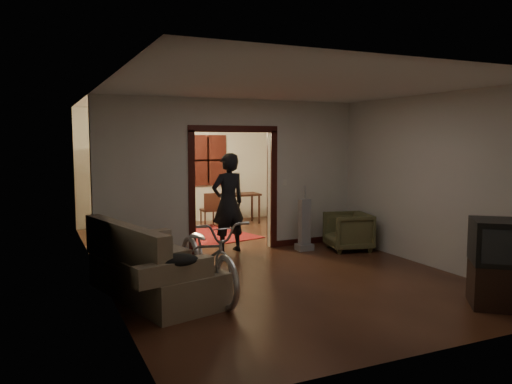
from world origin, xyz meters
TOP-DOWN VIEW (x-y plane):
  - floor at (0.00, 0.00)m, footprint 5.00×8.50m
  - ceiling at (0.00, 0.00)m, footprint 5.00×8.50m
  - wall_back at (0.00, 4.25)m, footprint 5.00×0.02m
  - wall_left at (-2.50, 0.00)m, footprint 0.02×8.50m
  - wall_right at (2.50, 0.00)m, footprint 0.02×8.50m
  - partition_wall at (0.00, 0.75)m, footprint 5.00×0.14m
  - door_casing at (0.00, 0.75)m, footprint 1.74×0.20m
  - far_window at (0.70, 4.21)m, footprint 0.98×0.06m
  - chandelier at (0.00, 2.50)m, footprint 0.24×0.24m
  - light_switch at (1.05, 0.68)m, footprint 0.08×0.01m
  - sofa at (-1.95, -1.38)m, footprint 1.48×2.33m
  - rolled_paper at (-1.85, -1.08)m, footprint 0.10×0.81m
  - jacket at (-1.90, -2.29)m, footprint 0.51×0.38m
  - bicycle at (-1.30, -1.61)m, footprint 0.78×2.03m
  - armchair at (1.98, -0.11)m, footprint 0.93×0.91m
  - tv_stand at (1.79, -3.52)m, footprint 0.81×0.82m
  - crt_tv at (1.79, -3.52)m, footprint 0.83×0.85m
  - vacuum at (1.23, 0.21)m, footprint 0.34×0.29m
  - person at (-0.12, 0.68)m, footprint 0.73×0.54m
  - oriental_rug at (0.05, 2.40)m, footprint 2.04×2.40m
  - locker at (-1.22, 3.95)m, footprint 1.04×0.68m
  - globe at (-1.22, 3.95)m, footprint 0.26×0.26m
  - desk at (1.26, 3.50)m, footprint 1.08×0.74m
  - desk_chair at (0.40, 3.28)m, footprint 0.46×0.46m

SIDE VIEW (x-z plane):
  - floor at x=0.00m, z-range -0.01..0.01m
  - oriental_rug at x=0.05m, z-range 0.00..0.02m
  - tv_stand at x=1.79m, z-range 0.00..0.55m
  - armchair at x=1.98m, z-range 0.00..0.71m
  - desk at x=1.26m, z-range 0.00..0.73m
  - desk_chair at x=0.40m, z-range 0.00..0.83m
  - vacuum at x=1.23m, z-range 0.00..0.97m
  - sofa at x=-1.95m, z-range 0.00..0.99m
  - bicycle at x=-1.30m, z-range 0.00..1.05m
  - rolled_paper at x=-1.85m, z-range 0.48..0.58m
  - jacket at x=-1.90m, z-range 0.61..0.75m
  - crt_tv at x=1.79m, z-range 0.54..1.09m
  - person at x=-0.12m, z-range 0.00..1.82m
  - locker at x=-1.22m, z-range 0.00..1.94m
  - door_casing at x=0.00m, z-range -0.06..2.26m
  - light_switch at x=1.05m, z-range 1.19..1.31m
  - wall_back at x=0.00m, z-range 0.00..2.80m
  - wall_left at x=-2.50m, z-range 0.00..2.80m
  - wall_right at x=2.50m, z-range 0.00..2.80m
  - partition_wall at x=0.00m, z-range 0.00..2.80m
  - far_window at x=0.70m, z-range 0.91..2.19m
  - globe at x=-1.22m, z-range 1.81..2.07m
  - chandelier at x=0.00m, z-range 2.23..2.47m
  - ceiling at x=0.00m, z-range 2.79..2.80m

